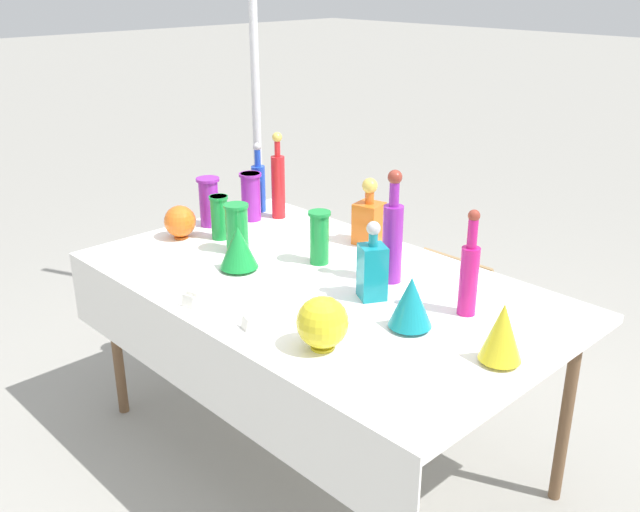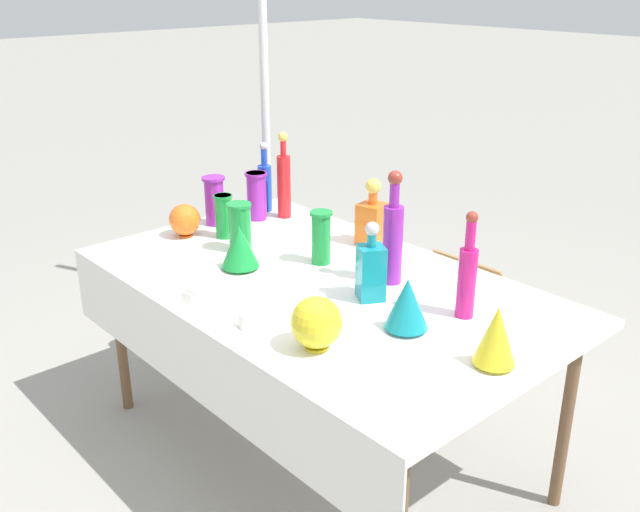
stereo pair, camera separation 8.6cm
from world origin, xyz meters
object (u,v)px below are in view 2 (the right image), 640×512
at_px(square_decanter_1, 372,219).
at_px(slender_vase_3, 224,215).
at_px(round_bowl_1, 317,323).
at_px(cardboard_box_behind_left, 452,302).
at_px(tall_bottle_1, 284,182).
at_px(slender_vase_1, 257,195).
at_px(fluted_vase_0, 496,335).
at_px(square_decanter_0, 371,269).
at_px(tall_bottle_3, 393,237).
at_px(slender_vase_2, 214,199).
at_px(slender_vase_4, 321,236).
at_px(canopy_pole, 266,148).
at_px(fluted_vase_2, 240,246).
at_px(tall_bottle_2, 265,184).
at_px(fluted_vase_1, 407,304).
at_px(slender_vase_0, 240,226).
at_px(round_bowl_0, 185,220).
at_px(tall_bottle_0, 467,275).

distance_m(square_decanter_1, slender_vase_3, 0.64).
xyz_separation_m(round_bowl_1, cardboard_box_behind_left, (-0.70, 1.61, -0.70)).
relative_size(tall_bottle_1, slender_vase_1, 1.82).
xyz_separation_m(slender_vase_1, fluted_vase_0, (1.52, -0.29, -0.02)).
relative_size(square_decanter_0, slender_vase_3, 1.50).
distance_m(tall_bottle_3, slender_vase_3, 0.83).
distance_m(slender_vase_2, fluted_vase_0, 1.59).
distance_m(slender_vase_2, slender_vase_4, 0.66).
xyz_separation_m(slender_vase_1, canopy_pole, (-0.44, 0.40, 0.07)).
bearing_deg(fluted_vase_2, tall_bottle_2, 134.48).
xyz_separation_m(fluted_vase_1, round_bowl_1, (-0.10, -0.29, -0.01)).
bearing_deg(fluted_vase_0, square_decanter_1, 154.26).
relative_size(slender_vase_0, fluted_vase_2, 1.16).
distance_m(square_decanter_0, canopy_pole, 1.54).
xyz_separation_m(round_bowl_0, round_bowl_1, (1.11, -0.23, 0.01)).
relative_size(tall_bottle_2, slender_vase_0, 1.64).
bearing_deg(square_decanter_1, slender_vase_1, -164.45).
distance_m(slender_vase_1, fluted_vase_2, 0.59).
relative_size(tall_bottle_2, round_bowl_1, 1.97).
xyz_separation_m(tall_bottle_0, round_bowl_1, (-0.16, -0.51, -0.06)).
distance_m(tall_bottle_2, square_decanter_0, 1.08).
xyz_separation_m(slender_vase_3, fluted_vase_1, (1.10, -0.06, -0.01)).
relative_size(slender_vase_1, canopy_pole, 0.09).
relative_size(tall_bottle_2, tall_bottle_3, 0.78).
height_order(fluted_vase_2, round_bowl_0, fluted_vase_2).
height_order(square_decanter_0, slender_vase_2, square_decanter_0).
xyz_separation_m(slender_vase_2, slender_vase_3, (0.17, -0.07, -0.02)).
bearing_deg(fluted_vase_2, round_bowl_1, -16.54).
relative_size(slender_vase_0, fluted_vase_1, 1.14).
distance_m(slender_vase_0, fluted_vase_2, 0.19).
bearing_deg(slender_vase_4, square_decanter_1, 92.57).
relative_size(tall_bottle_1, slender_vase_3, 2.12).
height_order(slender_vase_4, fluted_vase_1, slender_vase_4).
distance_m(tall_bottle_3, canopy_pole, 1.43).
relative_size(tall_bottle_3, slender_vase_4, 2.00).
height_order(slender_vase_0, cardboard_box_behind_left, slender_vase_0).
distance_m(tall_bottle_2, square_decanter_1, 0.66).
relative_size(tall_bottle_1, square_decanter_1, 1.41).
height_order(tall_bottle_2, fluted_vase_2, tall_bottle_2).
bearing_deg(tall_bottle_3, tall_bottle_2, 169.92).
height_order(slender_vase_0, fluted_vase_1, slender_vase_0).
bearing_deg(slender_vase_2, square_decanter_1, 28.20).
xyz_separation_m(square_decanter_1, fluted_vase_1, (0.61, -0.47, -0.02)).
height_order(tall_bottle_2, round_bowl_0, tall_bottle_2).
bearing_deg(tall_bottle_3, square_decanter_1, 144.66).
height_order(tall_bottle_3, cardboard_box_behind_left, tall_bottle_3).
bearing_deg(slender_vase_4, tall_bottle_2, 159.98).
height_order(slender_vase_3, fluted_vase_0, fluted_vase_0).
bearing_deg(slender_vase_2, slender_vase_1, 70.24).
distance_m(fluted_vase_0, canopy_pole, 2.08).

